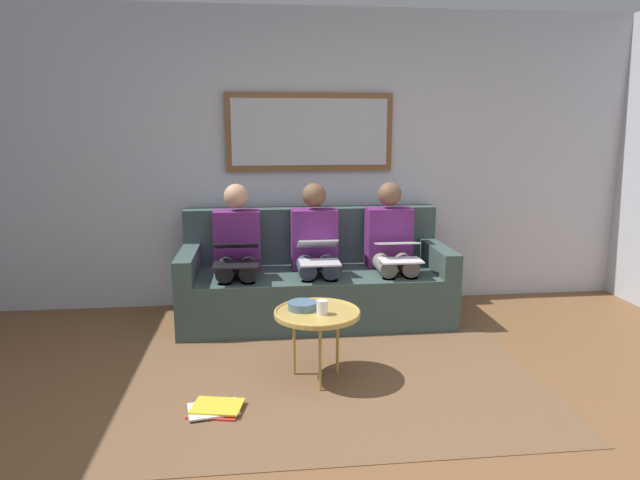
{
  "coord_description": "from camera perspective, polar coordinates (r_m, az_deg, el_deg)",
  "views": [
    {
      "loc": [
        0.45,
        2.37,
        1.58
      ],
      "look_at": [
        0.0,
        -1.7,
        0.75
      ],
      "focal_mm": 30.93,
      "sensor_mm": 36.0,
      "label": 1
    }
  ],
  "objects": [
    {
      "name": "wall_rear",
      "position": [
        5.0,
        -1.16,
        8.24
      ],
      "size": [
        6.0,
        0.12,
        2.6
      ],
      "primitive_type": "cube",
      "color": "#B7BCC6",
      "rests_on": "ground_plane"
    },
    {
      "name": "person_left",
      "position": [
        4.66,
        7.37,
        -0.68
      ],
      "size": [
        0.38,
        0.58,
        1.14
      ],
      "color": "#66236B",
      "rests_on": "couch"
    },
    {
      "name": "framed_mirror",
      "position": [
        4.9,
        -1.07,
        11.1
      ],
      "size": [
        1.46,
        0.05,
        0.67
      ],
      "color": "brown"
    },
    {
      "name": "couch",
      "position": [
        4.69,
        -0.57,
        -4.25
      ],
      "size": [
        2.2,
        0.9,
        0.9
      ],
      "color": "#384C47",
      "rests_on": "ground_plane"
    },
    {
      "name": "coffee_table",
      "position": [
        3.48,
        -0.3,
        -7.66
      ],
      "size": [
        0.54,
        0.54,
        0.47
      ],
      "color": "tan",
      "rests_on": "ground_plane"
    },
    {
      "name": "area_rug",
      "position": [
        3.62,
        1.54,
        -14.39
      ],
      "size": [
        2.6,
        1.8,
        0.01
      ],
      "primitive_type": "cube",
      "color": "brown",
      "rests_on": "ground_plane"
    },
    {
      "name": "person_middle",
      "position": [
        4.55,
        -0.49,
        -0.87
      ],
      "size": [
        0.38,
        0.58,
        1.14
      ],
      "color": "#66236B",
      "rests_on": "couch"
    },
    {
      "name": "cup",
      "position": [
        3.41,
        0.22,
        -7.0
      ],
      "size": [
        0.07,
        0.07,
        0.09
      ],
      "primitive_type": "cylinder",
      "color": "silver",
      "rests_on": "coffee_table"
    },
    {
      "name": "laptop_silver",
      "position": [
        4.32,
        -0.18,
        -1.24
      ],
      "size": [
        0.31,
        0.39,
        0.17
      ],
      "color": "silver"
    },
    {
      "name": "magazine_stack",
      "position": [
        3.33,
        -10.79,
        -16.76
      ],
      "size": [
        0.33,
        0.27,
        0.03
      ],
      "color": "red",
      "rests_on": "ground_plane"
    },
    {
      "name": "ground_plane",
      "position": [
        2.92,
        4.02,
        -22.6
      ],
      "size": [
        6.0,
        5.2,
        0.1
      ],
      "primitive_type": "cube",
      "color": "brown"
    },
    {
      "name": "person_right",
      "position": [
        4.53,
        -8.57,
        -1.06
      ],
      "size": [
        0.38,
        0.58,
        1.14
      ],
      "color": "#66236B",
      "rests_on": "couch"
    },
    {
      "name": "laptop_white",
      "position": [
        4.42,
        8.13,
        -1.1
      ],
      "size": [
        0.33,
        0.34,
        0.14
      ],
      "color": "white"
    },
    {
      "name": "bowl",
      "position": [
        3.51,
        -1.85,
        -6.81
      ],
      "size": [
        0.18,
        0.18,
        0.05
      ],
      "primitive_type": "cylinder",
      "color": "slate",
      "rests_on": "coffee_table"
    },
    {
      "name": "laptop_black",
      "position": [
        4.3,
        -8.68,
        -1.44
      ],
      "size": [
        0.34,
        0.38,
        0.16
      ],
      "color": "black"
    }
  ]
}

